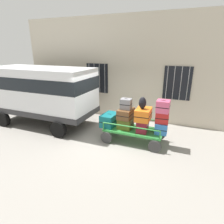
{
  "coord_description": "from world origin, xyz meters",
  "views": [
    {
      "loc": [
        2.65,
        -6.46,
        3.49
      ],
      "look_at": [
        0.0,
        0.04,
        1.1
      ],
      "focal_mm": 30.12,
      "sensor_mm": 36.0,
      "label": 1
    }
  ],
  "objects_px": {
    "van": "(41,90)",
    "suitcase_midleft_bottom": "(126,123)",
    "suitcase_midleft_top": "(126,104)",
    "luggage_cart": "(134,132)",
    "suitcase_center_middle": "(143,114)",
    "suitcase_midright_middle": "(162,118)",
    "suitcase_left_bottom": "(110,120)",
    "suitcase_midright_top": "(163,106)",
    "suitcase_center_bottom": "(143,126)",
    "suitcase_midleft_middle": "(126,114)",
    "backpack": "(142,103)",
    "suitcase_midright_bottom": "(161,129)"
  },
  "relations": [
    {
      "from": "suitcase_midleft_bottom",
      "to": "suitcase_center_bottom",
      "type": "height_order",
      "value": "suitcase_center_bottom"
    },
    {
      "from": "suitcase_midleft_top",
      "to": "suitcase_midright_bottom",
      "type": "relative_size",
      "value": 0.9
    },
    {
      "from": "suitcase_center_bottom",
      "to": "suitcase_midright_middle",
      "type": "distance_m",
      "value": 0.8
    },
    {
      "from": "suitcase_left_bottom",
      "to": "suitcase_midleft_bottom",
      "type": "relative_size",
      "value": 1.47
    },
    {
      "from": "suitcase_center_middle",
      "to": "suitcase_midright_middle",
      "type": "distance_m",
      "value": 0.68
    },
    {
      "from": "backpack",
      "to": "luggage_cart",
      "type": "bearing_deg",
      "value": 173.96
    },
    {
      "from": "suitcase_midleft_top",
      "to": "suitcase_left_bottom",
      "type": "bearing_deg",
      "value": 179.09
    },
    {
      "from": "suitcase_midright_top",
      "to": "suitcase_midright_middle",
      "type": "bearing_deg",
      "value": 90.0
    },
    {
      "from": "suitcase_midleft_bottom",
      "to": "suitcase_center_middle",
      "type": "height_order",
      "value": "suitcase_center_middle"
    },
    {
      "from": "suitcase_center_bottom",
      "to": "suitcase_midright_top",
      "type": "relative_size",
      "value": 1.52
    },
    {
      "from": "suitcase_midleft_bottom",
      "to": "suitcase_midright_middle",
      "type": "height_order",
      "value": "suitcase_midright_middle"
    },
    {
      "from": "luggage_cart",
      "to": "suitcase_center_middle",
      "type": "xyz_separation_m",
      "value": [
        0.34,
        0.01,
        0.76
      ]
    },
    {
      "from": "suitcase_center_bottom",
      "to": "suitcase_midleft_top",
      "type": "bearing_deg",
      "value": 177.6
    },
    {
      "from": "suitcase_left_bottom",
      "to": "van",
      "type": "bearing_deg",
      "value": 177.3
    },
    {
      "from": "suitcase_center_bottom",
      "to": "suitcase_center_middle",
      "type": "bearing_deg",
      "value": 90.0
    },
    {
      "from": "luggage_cart",
      "to": "suitcase_left_bottom",
      "type": "distance_m",
      "value": 1.08
    },
    {
      "from": "van",
      "to": "suitcase_midleft_top",
      "type": "height_order",
      "value": "van"
    },
    {
      "from": "van",
      "to": "suitcase_midright_top",
      "type": "xyz_separation_m",
      "value": [
        5.54,
        -0.2,
        -0.09
      ]
    },
    {
      "from": "suitcase_midleft_top",
      "to": "suitcase_midright_top",
      "type": "height_order",
      "value": "suitcase_midright_top"
    },
    {
      "from": "suitcase_center_bottom",
      "to": "suitcase_midright_middle",
      "type": "bearing_deg",
      "value": 0.41
    },
    {
      "from": "suitcase_midright_middle",
      "to": "suitcase_midleft_bottom",
      "type": "bearing_deg",
      "value": 179.15
    },
    {
      "from": "suitcase_midleft_top",
      "to": "suitcase_midright_middle",
      "type": "height_order",
      "value": "suitcase_midleft_top"
    },
    {
      "from": "van",
      "to": "suitcase_center_bottom",
      "type": "relative_size",
      "value": 7.18
    },
    {
      "from": "suitcase_midright_bottom",
      "to": "backpack",
      "type": "relative_size",
      "value": 1.04
    },
    {
      "from": "suitcase_midleft_bottom",
      "to": "luggage_cart",
      "type": "bearing_deg",
      "value": -2.66
    },
    {
      "from": "backpack",
      "to": "suitcase_center_middle",
      "type": "bearing_deg",
      "value": 41.36
    },
    {
      "from": "van",
      "to": "suitcase_midleft_bottom",
      "type": "distance_m",
      "value": 4.28
    },
    {
      "from": "suitcase_left_bottom",
      "to": "suitcase_midright_middle",
      "type": "height_order",
      "value": "suitcase_midright_middle"
    },
    {
      "from": "luggage_cart",
      "to": "suitcase_midright_middle",
      "type": "bearing_deg",
      "value": -0.25
    },
    {
      "from": "luggage_cart",
      "to": "suitcase_midleft_middle",
      "type": "height_order",
      "value": "suitcase_midleft_middle"
    },
    {
      "from": "suitcase_left_bottom",
      "to": "suitcase_midright_middle",
      "type": "relative_size",
      "value": 1.78
    },
    {
      "from": "van",
      "to": "suitcase_center_middle",
      "type": "height_order",
      "value": "van"
    },
    {
      "from": "suitcase_midleft_top",
      "to": "suitcase_center_bottom",
      "type": "bearing_deg",
      "value": -2.4
    },
    {
      "from": "luggage_cart",
      "to": "backpack",
      "type": "relative_size",
      "value": 5.23
    },
    {
      "from": "suitcase_midright_bottom",
      "to": "suitcase_midright_top",
      "type": "distance_m",
      "value": 0.86
    },
    {
      "from": "suitcase_midleft_middle",
      "to": "suitcase_center_bottom",
      "type": "bearing_deg",
      "value": -2.81
    },
    {
      "from": "suitcase_midleft_middle",
      "to": "suitcase_midleft_top",
      "type": "height_order",
      "value": "suitcase_midleft_top"
    },
    {
      "from": "suitcase_left_bottom",
      "to": "suitcase_midright_top",
      "type": "bearing_deg",
      "value": -1.1
    },
    {
      "from": "suitcase_center_middle",
      "to": "suitcase_midright_middle",
      "type": "relative_size",
      "value": 1.57
    },
    {
      "from": "van",
      "to": "suitcase_center_middle",
      "type": "xyz_separation_m",
      "value": [
        4.86,
        -0.19,
        -0.48
      ]
    },
    {
      "from": "suitcase_midleft_bottom",
      "to": "suitcase_midright_middle",
      "type": "distance_m",
      "value": 1.43
    },
    {
      "from": "suitcase_center_bottom",
      "to": "suitcase_midright_top",
      "type": "height_order",
      "value": "suitcase_midright_top"
    },
    {
      "from": "suitcase_left_bottom",
      "to": "suitcase_midright_top",
      "type": "xyz_separation_m",
      "value": [
        2.05,
        -0.04,
        0.82
      ]
    },
    {
      "from": "suitcase_midleft_middle",
      "to": "suitcase_center_middle",
      "type": "distance_m",
      "value": 0.69
    },
    {
      "from": "van",
      "to": "suitcase_midleft_bottom",
      "type": "xyz_separation_m",
      "value": [
        4.18,
        -0.18,
        -0.94
      ]
    },
    {
      "from": "suitcase_midleft_top",
      "to": "suitcase_center_middle",
      "type": "xyz_separation_m",
      "value": [
        0.68,
        -0.01,
        -0.33
      ]
    },
    {
      "from": "suitcase_midleft_top",
      "to": "luggage_cart",
      "type": "bearing_deg",
      "value": -3.25
    },
    {
      "from": "suitcase_left_bottom",
      "to": "suitcase_midright_top",
      "type": "relative_size",
      "value": 1.92
    },
    {
      "from": "suitcase_midleft_middle",
      "to": "suitcase_midleft_top",
      "type": "xyz_separation_m",
      "value": [
        0.0,
        -0.0,
        0.39
      ]
    },
    {
      "from": "suitcase_midright_middle",
      "to": "backpack",
      "type": "bearing_deg",
      "value": -177.9
    }
  ]
}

